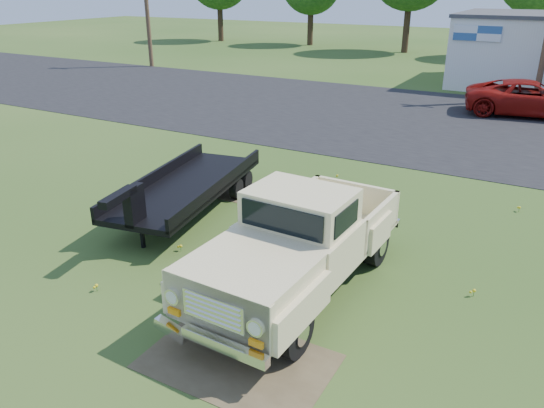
{
  "coord_description": "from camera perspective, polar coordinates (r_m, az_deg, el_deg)",
  "views": [
    {
      "loc": [
        5.39,
        -8.86,
        5.73
      ],
      "look_at": [
        -0.09,
        1.0,
        1.02
      ],
      "focal_mm": 35.0,
      "sensor_mm": 36.0,
      "label": 1
    }
  ],
  "objects": [
    {
      "name": "ground",
      "position": [
        11.85,
        -1.98,
        -6.26
      ],
      "size": [
        140.0,
        140.0,
        0.0
      ],
      "primitive_type": "plane",
      "color": "#2A4A17",
      "rests_on": "ground"
    },
    {
      "name": "asphalt_lot",
      "position": [
        25.13,
        16.08,
        8.62
      ],
      "size": [
        90.0,
        14.0,
        0.02
      ],
      "primitive_type": "cube",
      "color": "black",
      "rests_on": "ground"
    },
    {
      "name": "dirt_patch_a",
      "position": [
        9.08,
        -3.64,
        -16.55
      ],
      "size": [
        3.0,
        2.0,
        0.01
      ],
      "primitive_type": "cube",
      "color": "brown",
      "rests_on": "ground"
    },
    {
      "name": "dirt_patch_b",
      "position": [
        15.5,
        -1.68,
        0.97
      ],
      "size": [
        2.2,
        1.6,
        0.01
      ],
      "primitive_type": "cube",
      "color": "brown",
      "rests_on": "ground"
    },
    {
      "name": "utility_pole_west",
      "position": [
        41.28,
        -13.38,
        20.56
      ],
      "size": [
        1.6,
        0.3,
        9.0
      ],
      "color": "#483021",
      "rests_on": "ground"
    },
    {
      "name": "vintage_pickup_truck",
      "position": [
        10.36,
        3.0,
        -4.05
      ],
      "size": [
        2.56,
        6.04,
        2.16
      ],
      "primitive_type": null,
      "rotation": [
        0.0,
        0.0,
        -0.04
      ],
      "color": "#D0C68B",
      "rests_on": "ground"
    },
    {
      "name": "flatbed_trailer",
      "position": [
        14.3,
        -9.11,
        2.31
      ],
      "size": [
        2.99,
        6.28,
        1.64
      ],
      "primitive_type": null,
      "rotation": [
        0.0,
        0.0,
        0.17
      ],
      "color": "black",
      "rests_on": "ground"
    },
    {
      "name": "red_pickup",
      "position": [
        27.67,
        26.02,
        10.16
      ],
      "size": [
        6.07,
        3.56,
        1.59
      ],
      "primitive_type": "imported",
      "rotation": [
        0.0,
        0.0,
        1.74
      ],
      "color": "maroon",
      "rests_on": "ground"
    }
  ]
}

